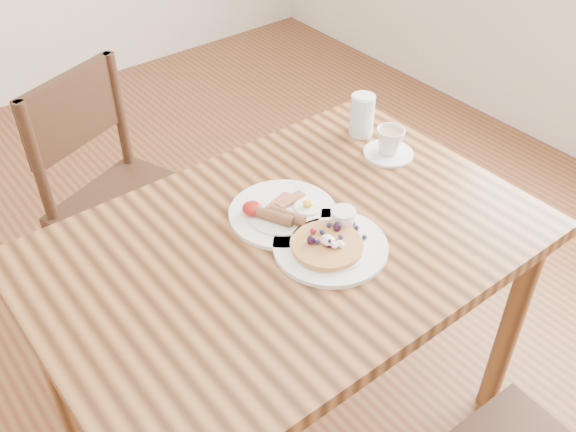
# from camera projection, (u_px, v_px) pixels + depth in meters

# --- Properties ---
(ground) EXTENTS (5.00, 5.00, 0.00)m
(ground) POSITION_uv_depth(u_px,v_px,m) (288.00, 419.00, 2.00)
(ground) COLOR #592C19
(ground) RESTS_ON ground
(dining_table) EXTENTS (1.20, 0.80, 0.75)m
(dining_table) POSITION_uv_depth(u_px,v_px,m) (288.00, 269.00, 1.59)
(dining_table) COLOR #925B2E
(dining_table) RESTS_ON ground
(chair_far) EXTENTS (0.54, 0.54, 0.88)m
(chair_far) POSITION_uv_depth(u_px,v_px,m) (120.00, 193.00, 2.09)
(chair_far) COLOR #3B1F15
(chair_far) RESTS_ON ground
(pancake_plate) EXTENTS (0.27, 0.27, 0.06)m
(pancake_plate) POSITION_uv_depth(u_px,v_px,m) (331.00, 242.00, 1.49)
(pancake_plate) COLOR white
(pancake_plate) RESTS_ON dining_table
(breakfast_plate) EXTENTS (0.27, 0.27, 0.04)m
(breakfast_plate) POSITION_uv_depth(u_px,v_px,m) (282.00, 213.00, 1.58)
(breakfast_plate) COLOR white
(breakfast_plate) RESTS_ON dining_table
(teacup_saucer) EXTENTS (0.14, 0.14, 0.08)m
(teacup_saucer) POSITION_uv_depth(u_px,v_px,m) (389.00, 144.00, 1.78)
(teacup_saucer) COLOR white
(teacup_saucer) RESTS_ON dining_table
(water_glass) EXTENTS (0.07, 0.07, 0.12)m
(water_glass) POSITION_uv_depth(u_px,v_px,m) (362.00, 115.00, 1.85)
(water_glass) COLOR silver
(water_glass) RESTS_ON dining_table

